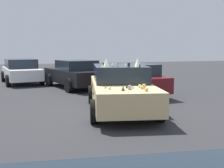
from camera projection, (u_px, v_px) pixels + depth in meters
The scene contains 5 objects.
ground_plane at pixel (121, 111), 9.00m from camera, with size 60.00×60.00×0.00m, color #2D2D30.
art_car_decorated at pixel (120, 88), 9.00m from camera, with size 4.86×2.77×1.73m.
parked_sedan_behind_left at pixel (129, 79), 12.12m from camera, with size 4.47×2.36×1.38m.
parked_sedan_far_right at pixel (21, 71), 16.21m from camera, with size 4.33×2.46×1.42m.
parked_sedan_near_right at pixel (75, 74), 14.25m from camera, with size 4.59×2.78×1.44m.
Camera 1 is at (-8.27, 3.06, 2.02)m, focal length 44.11 mm.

